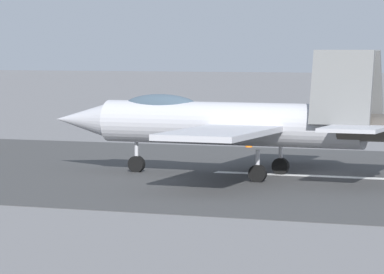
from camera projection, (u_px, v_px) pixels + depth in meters
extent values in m
plane|color=slate|center=(311.00, 176.00, 50.37)|extent=(400.00, 400.00, 0.00)
cube|color=#3E3E3E|center=(311.00, 176.00, 50.36)|extent=(240.00, 26.00, 0.02)
cube|color=white|center=(300.00, 175.00, 50.54)|extent=(8.00, 0.70, 0.00)
cylinder|color=#B6B6BD|center=(231.00, 124.00, 50.04)|extent=(12.04, 2.24, 1.91)
cone|color=#B6B6BD|center=(83.00, 120.00, 52.81)|extent=(2.81, 1.70, 1.62)
ellipsoid|color=#3F5160|center=(161.00, 106.00, 51.25)|extent=(3.63, 1.20, 1.10)
cylinder|color=#47423D|center=(365.00, 128.00, 47.22)|extent=(2.23, 1.16, 1.10)
cylinder|color=#47423D|center=(371.00, 127.00, 48.24)|extent=(2.23, 1.16, 1.10)
cube|color=#B6B6BD|center=(219.00, 133.00, 45.89)|extent=(3.57, 6.38, 0.24)
cube|color=#B6B6BD|center=(281.00, 121.00, 53.46)|extent=(3.57, 6.38, 0.24)
cube|color=#B6B6BD|center=(354.00, 129.00, 45.51)|extent=(2.48, 2.87, 0.16)
cube|color=#B6B6BD|center=(380.00, 122.00, 49.94)|extent=(2.48, 2.87, 0.16)
cube|color=slate|center=(341.00, 88.00, 47.11)|extent=(2.63, 1.02, 3.14)
cube|color=slate|center=(352.00, 86.00, 48.77)|extent=(2.63, 1.02, 3.14)
cylinder|color=silver|center=(136.00, 157.00, 51.90)|extent=(0.18, 0.18, 1.40)
cylinder|color=black|center=(136.00, 164.00, 51.93)|extent=(0.77, 0.32, 0.76)
cylinder|color=silver|center=(258.00, 166.00, 48.02)|extent=(0.18, 0.18, 1.40)
cylinder|color=black|center=(258.00, 174.00, 48.04)|extent=(0.77, 0.32, 0.76)
cylinder|color=silver|center=(281.00, 159.00, 50.97)|extent=(0.18, 0.18, 1.40)
cylinder|color=black|center=(281.00, 166.00, 51.00)|extent=(0.77, 0.32, 0.76)
cone|color=orange|center=(249.00, 143.00, 64.82)|extent=(0.44, 0.44, 0.55)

